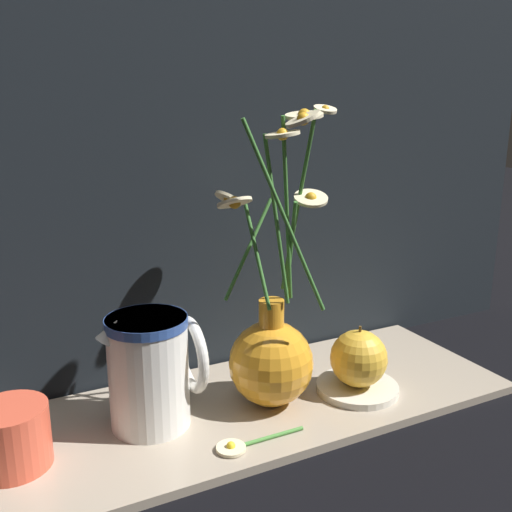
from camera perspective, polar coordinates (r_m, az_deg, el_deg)
The scene contains 9 objects.
ground_plane at distance 0.83m, azimuth -0.47°, elevation -15.08°, with size 6.00×6.00×0.00m, color black.
shelf at distance 0.82m, azimuth -0.47°, elevation -14.72°, with size 0.75×0.27×0.01m.
backdrop_wall at distance 0.86m, azimuth -5.33°, elevation 23.97°, with size 1.25×0.02×1.10m.
vase_with_flowers at distance 0.79m, azimuth 1.57°, elevation -9.57°, with size 0.17×0.23×0.40m.
yellow_mug at distance 0.73m, azimuth -23.44°, elevation -16.31°, with size 0.10×0.09×0.07m.
ceramic_pitcher at distance 0.75m, azimuth -10.39°, elevation -10.79°, with size 0.13×0.10×0.16m.
saucer_plate at distance 0.86m, azimuth 10.09°, elevation -12.82°, with size 0.12×0.12×0.01m.
orange_fruit at distance 0.84m, azimuth 10.23°, elevation -10.03°, with size 0.08×0.08×0.09m.
loose_daisy at distance 0.72m, azimuth -1.47°, elevation -18.36°, with size 0.12×0.04×0.01m.
Camera 1 is at (-0.32, -0.64, 0.41)m, focal length 40.00 mm.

